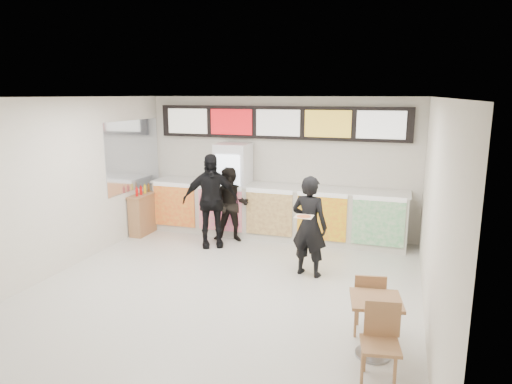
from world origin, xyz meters
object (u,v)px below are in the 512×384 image
at_px(service_counter, 274,211).
at_px(customer_main, 309,226).
at_px(drinks_fridge, 233,189).
at_px(cafe_table, 375,316).
at_px(customer_left, 231,205).
at_px(customer_mid, 210,201).
at_px(condiment_ledge, 143,214).

height_order(service_counter, customer_main, customer_main).
xyz_separation_m(drinks_fridge, cafe_table, (3.33, -4.09, -0.50)).
distance_m(customer_main, cafe_table, 2.56).
height_order(customer_main, cafe_table, customer_main).
bearing_deg(service_counter, customer_left, -145.11).
xyz_separation_m(service_counter, customer_mid, (-1.05, -0.97, 0.38)).
height_order(cafe_table, condiment_ledge, condiment_ledge).
bearing_deg(service_counter, drinks_fridge, 179.01).
height_order(customer_mid, cafe_table, customer_mid).
relative_size(customer_main, cafe_table, 1.14).
bearing_deg(condiment_ledge, cafe_table, -33.30).
distance_m(drinks_fridge, customer_mid, 0.99).
bearing_deg(customer_mid, customer_main, -51.22).
distance_m(cafe_table, condiment_ledge, 6.24).
xyz_separation_m(customer_left, cafe_table, (3.17, -3.53, -0.28)).
height_order(drinks_fridge, customer_left, drinks_fridge).
distance_m(customer_main, customer_mid, 2.38).
xyz_separation_m(customer_mid, cafe_table, (3.45, -3.11, -0.45)).
distance_m(service_counter, customer_mid, 1.48).
relative_size(customer_left, customer_mid, 0.83).
bearing_deg(customer_left, customer_main, -43.84).
xyz_separation_m(service_counter, customer_left, (-0.78, -0.54, 0.21)).
xyz_separation_m(drinks_fridge, customer_left, (0.16, -0.56, -0.22)).
relative_size(drinks_fridge, customer_main, 1.16).
bearing_deg(customer_main, cafe_table, 132.04).
xyz_separation_m(drinks_fridge, customer_mid, (-0.12, -0.99, -0.05)).
relative_size(drinks_fridge, condiment_ledge, 1.88).
distance_m(service_counter, customer_main, 2.21).
bearing_deg(customer_main, drinks_fridge, -29.33).
xyz_separation_m(customer_main, customer_left, (-1.93, 1.32, -0.08)).
distance_m(customer_main, condiment_ledge, 4.17).
distance_m(service_counter, cafe_table, 4.73).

